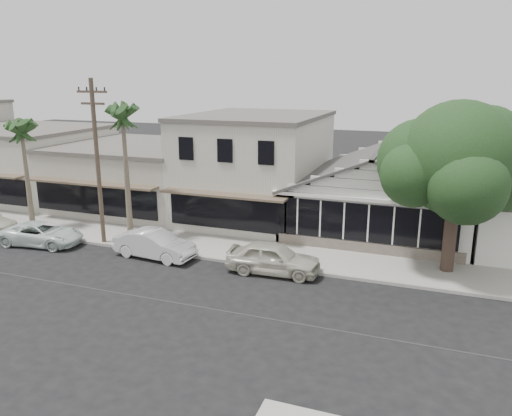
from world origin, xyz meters
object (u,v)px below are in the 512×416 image
at_px(utility_pole, 97,159).
at_px(shade_tree, 456,161).
at_px(car_2, 42,234).
at_px(car_0, 273,258).
at_px(car_1, 155,244).

xyz_separation_m(utility_pole, shade_tree, (17.85, 2.33, 0.56)).
bearing_deg(utility_pole, car_2, -158.79).
distance_m(utility_pole, car_0, 10.96).
relative_size(utility_pole, shade_tree, 1.11).
xyz_separation_m(car_1, car_2, (-6.94, -0.39, -0.09)).
bearing_deg(utility_pole, car_1, -12.44).
relative_size(car_0, car_1, 1.03).
distance_m(car_0, car_1, 6.39).
bearing_deg(car_2, utility_pole, -75.46).
bearing_deg(car_1, shade_tree, -72.03).
xyz_separation_m(utility_pole, car_2, (-3.16, -1.23, -4.16)).
distance_m(utility_pole, shade_tree, 18.01).
distance_m(car_0, shade_tree, 9.46).
height_order(car_0, car_1, car_0).
height_order(car_0, car_2, car_0).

